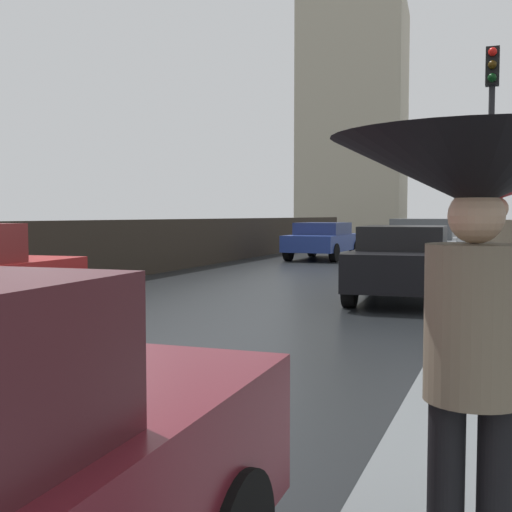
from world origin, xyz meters
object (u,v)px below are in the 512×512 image
car_black_near_kerb (404,261)px  pedestrian_with_umbrella_far (497,219)px  car_grey_far_lane (422,247)px  traffic_light (491,123)px  car_blue_behind_camera (323,240)px  pedestrian_with_umbrella_near (477,227)px

car_black_near_kerb → pedestrian_with_umbrella_far: size_ratio=2.30×
car_grey_far_lane → traffic_light: 4.91m
car_blue_behind_camera → car_grey_far_lane: 6.68m
traffic_light → pedestrian_with_umbrella_far: bearing=-87.9°
pedestrian_with_umbrella_near → car_black_near_kerb: bearing=-88.7°
car_black_near_kerb → traffic_light: (1.46, 1.53, 2.69)m
car_grey_far_lane → pedestrian_with_umbrella_far: (2.04, -11.11, 0.80)m
pedestrian_with_umbrella_near → traffic_light: 11.62m
car_blue_behind_camera → traffic_light: 11.07m
traffic_light → car_grey_far_lane: bearing=115.4°
car_blue_behind_camera → pedestrian_with_umbrella_near: pedestrian_with_umbrella_near is taller
car_blue_behind_camera → car_grey_far_lane: (4.15, -5.24, 0.04)m
pedestrian_with_umbrella_near → traffic_light: size_ratio=0.36×
car_black_near_kerb → pedestrian_with_umbrella_far: (1.73, -5.86, 0.82)m
pedestrian_with_umbrella_far → traffic_light: traffic_light is taller
car_blue_behind_camera → traffic_light: bearing=125.8°
traffic_light → pedestrian_with_umbrella_near: bearing=-88.7°
pedestrian_with_umbrella_near → traffic_light: (-0.27, 11.47, 1.87)m
car_black_near_kerb → car_blue_behind_camera: size_ratio=1.02×
car_grey_far_lane → pedestrian_with_umbrella_near: pedestrian_with_umbrella_near is taller
pedestrian_with_umbrella_far → car_blue_behind_camera: bearing=-63.0°
pedestrian_with_umbrella_far → traffic_light: bearing=-81.6°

